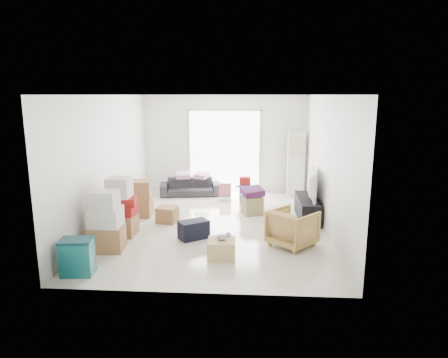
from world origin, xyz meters
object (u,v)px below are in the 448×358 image
object	(u,v)px
tv_console	(307,208)
ottoman	(252,205)
sofa	(190,184)
armchair	(293,226)
ac_tower	(296,164)
wood_crate	(222,249)
kids_table	(245,184)
storage_bins	(77,257)
television	(308,195)

from	to	relation	value
tv_console	ottoman	bearing A→B (deg)	167.46
sofa	ottoman	bearing A→B (deg)	-53.31
tv_console	armchair	bearing A→B (deg)	-106.73
ac_tower	armchair	bearing A→B (deg)	-96.89
armchair	wood_crate	size ratio (longest dim) A/B	1.60
ac_tower	armchair	size ratio (longest dim) A/B	2.35
ac_tower	tv_console	size ratio (longest dim) A/B	1.24
kids_table	wood_crate	world-z (taller)	kids_table
ac_tower	kids_table	bearing A→B (deg)	-154.76
ac_tower	ottoman	size ratio (longest dim) A/B	4.14
storage_bins	wood_crate	bearing A→B (deg)	20.21
wood_crate	sofa	bearing A→B (deg)	105.33
ottoman	wood_crate	size ratio (longest dim) A/B	0.91
tv_console	sofa	size ratio (longest dim) A/B	0.87
sofa	armchair	world-z (taller)	armchair
ac_tower	sofa	bearing A→B (deg)	-177.00
ac_tower	television	world-z (taller)	ac_tower
television	storage_bins	world-z (taller)	television
ac_tower	tv_console	bearing A→B (deg)	-88.63
storage_bins	kids_table	bearing A→B (deg)	61.19
kids_table	wood_crate	bearing A→B (deg)	-95.25
sofa	wood_crate	bearing A→B (deg)	-83.38
ac_tower	tv_console	xyz separation A→B (m)	(0.05, -2.08, -0.64)
ottoman	tv_console	bearing A→B (deg)	-12.54
tv_console	sofa	xyz separation A→B (m)	(-2.91, 1.93, 0.08)
ottoman	television	bearing A→B (deg)	-12.54
tv_console	armchair	size ratio (longest dim) A/B	1.90
tv_console	television	distance (m)	0.31
television	wood_crate	distance (m)	2.91
storage_bins	wood_crate	world-z (taller)	storage_bins
television	tv_console	bearing A→B (deg)	-174.23
sofa	wood_crate	size ratio (longest dim) A/B	3.47
wood_crate	television	bearing A→B (deg)	52.71
armchair	kids_table	distance (m)	3.25
ac_tower	sofa	size ratio (longest dim) A/B	1.08
armchair	wood_crate	bearing A→B (deg)	69.40
tv_console	television	world-z (taller)	television
ac_tower	television	size ratio (longest dim) A/B	1.59
television	kids_table	distance (m)	2.02
storage_bins	ottoman	size ratio (longest dim) A/B	1.34
sofa	storage_bins	world-z (taller)	sofa
ac_tower	ottoman	world-z (taller)	ac_tower
armchair	sofa	bearing A→B (deg)	-13.37
tv_console	wood_crate	world-z (taller)	tv_console
kids_table	sofa	bearing A→B (deg)	161.98
ac_tower	kids_table	xyz separation A→B (m)	(-1.36, -0.64, -0.43)
ac_tower	kids_table	distance (m)	1.56
sofa	ottoman	world-z (taller)	sofa
tv_console	television	xyz separation A→B (m)	(0.00, 0.00, 0.31)
television	sofa	distance (m)	3.50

